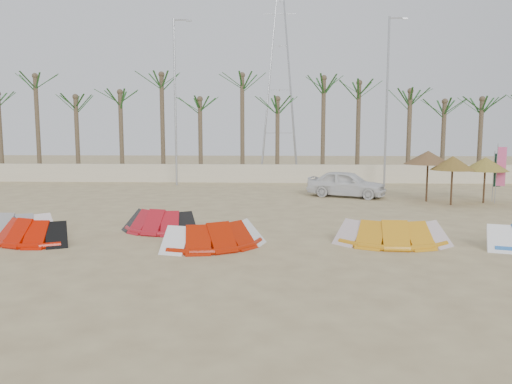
{
  "coord_description": "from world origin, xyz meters",
  "views": [
    {
      "loc": [
        0.83,
        -13.51,
        3.72
      ],
      "look_at": [
        0.0,
        6.0,
        1.3
      ],
      "focal_mm": 35.0,
      "sensor_mm": 36.0,
      "label": 1
    }
  ],
  "objects_px": {
    "kite_red_right": "(216,233)",
    "parasol_right": "(485,164)",
    "kite_orange": "(390,230)",
    "parasol_mid": "(453,163)",
    "kite_red_left": "(33,230)",
    "car": "(346,184)",
    "kite_red_mid": "(161,220)",
    "parasol_left": "(428,158)",
    "kite_grey": "(13,223)"
  },
  "relations": [
    {
      "from": "kite_orange",
      "to": "parasol_mid",
      "type": "distance_m",
      "value": 10.12
    },
    {
      "from": "kite_red_right",
      "to": "car",
      "type": "distance_m",
      "value": 13.55
    },
    {
      "from": "parasol_left",
      "to": "parasol_right",
      "type": "xyz_separation_m",
      "value": [
        2.77,
        -0.44,
        -0.3
      ]
    },
    {
      "from": "kite_grey",
      "to": "parasol_mid",
      "type": "bearing_deg",
      "value": 23.5
    },
    {
      "from": "kite_red_right",
      "to": "kite_orange",
      "type": "height_order",
      "value": "same"
    },
    {
      "from": "kite_red_left",
      "to": "parasol_right",
      "type": "distance_m",
      "value": 21.26
    },
    {
      "from": "kite_orange",
      "to": "parasol_left",
      "type": "bearing_deg",
      "value": 67.58
    },
    {
      "from": "kite_red_mid",
      "to": "parasol_left",
      "type": "height_order",
      "value": "parasol_left"
    },
    {
      "from": "kite_red_right",
      "to": "parasol_left",
      "type": "relative_size",
      "value": 1.45
    },
    {
      "from": "kite_red_mid",
      "to": "parasol_mid",
      "type": "relative_size",
      "value": 1.29
    },
    {
      "from": "kite_grey",
      "to": "parasol_right",
      "type": "relative_size",
      "value": 1.38
    },
    {
      "from": "kite_red_left",
      "to": "kite_red_mid",
      "type": "distance_m",
      "value": 4.34
    },
    {
      "from": "kite_grey",
      "to": "parasol_right",
      "type": "xyz_separation_m",
      "value": [
        20.09,
        8.69,
        1.59
      ]
    },
    {
      "from": "kite_orange",
      "to": "car",
      "type": "distance_m",
      "value": 11.57
    },
    {
      "from": "kite_red_mid",
      "to": "kite_orange",
      "type": "distance_m",
      "value": 8.26
    },
    {
      "from": "parasol_left",
      "to": "parasol_right",
      "type": "bearing_deg",
      "value": -9.09
    },
    {
      "from": "kite_grey",
      "to": "kite_red_left",
      "type": "distance_m",
      "value": 1.7
    },
    {
      "from": "kite_red_left",
      "to": "kite_orange",
      "type": "relative_size",
      "value": 0.91
    },
    {
      "from": "kite_red_right",
      "to": "parasol_right",
      "type": "relative_size",
      "value": 1.64
    },
    {
      "from": "kite_red_mid",
      "to": "car",
      "type": "height_order",
      "value": "car"
    },
    {
      "from": "kite_grey",
      "to": "kite_red_right",
      "type": "bearing_deg",
      "value": -10.72
    },
    {
      "from": "kite_orange",
      "to": "parasol_mid",
      "type": "relative_size",
      "value": 1.48
    },
    {
      "from": "kite_red_right",
      "to": "parasol_right",
      "type": "height_order",
      "value": "parasol_right"
    },
    {
      "from": "kite_orange",
      "to": "parasol_right",
      "type": "relative_size",
      "value": 1.54
    },
    {
      "from": "kite_grey",
      "to": "parasol_mid",
      "type": "xyz_separation_m",
      "value": [
        18.17,
        7.9,
        1.68
      ]
    },
    {
      "from": "kite_grey",
      "to": "kite_orange",
      "type": "height_order",
      "value": "same"
    },
    {
      "from": "kite_red_left",
      "to": "parasol_right",
      "type": "relative_size",
      "value": 1.41
    },
    {
      "from": "parasol_left",
      "to": "car",
      "type": "xyz_separation_m",
      "value": [
        -3.96,
        1.67,
        -1.57
      ]
    },
    {
      "from": "kite_red_mid",
      "to": "parasol_mid",
      "type": "height_order",
      "value": "parasol_mid"
    },
    {
      "from": "parasol_right",
      "to": "kite_orange",
      "type": "bearing_deg",
      "value": -125.95
    },
    {
      "from": "parasol_mid",
      "to": "car",
      "type": "bearing_deg",
      "value": 148.97
    },
    {
      "from": "parasol_right",
      "to": "car",
      "type": "height_order",
      "value": "parasol_right"
    },
    {
      "from": "parasol_mid",
      "to": "kite_orange",
      "type": "bearing_deg",
      "value": -119.65
    },
    {
      "from": "car",
      "to": "parasol_mid",
      "type": "bearing_deg",
      "value": -98.28
    },
    {
      "from": "kite_grey",
      "to": "car",
      "type": "height_order",
      "value": "car"
    },
    {
      "from": "kite_grey",
      "to": "parasol_right",
      "type": "height_order",
      "value": "parasol_right"
    },
    {
      "from": "kite_red_left",
      "to": "car",
      "type": "height_order",
      "value": "car"
    },
    {
      "from": "kite_orange",
      "to": "kite_red_mid",
      "type": "bearing_deg",
      "value": 168.35
    },
    {
      "from": "kite_orange",
      "to": "car",
      "type": "relative_size",
      "value": 0.84
    },
    {
      "from": "kite_orange",
      "to": "kite_red_left",
      "type": "bearing_deg",
      "value": -178.37
    },
    {
      "from": "car",
      "to": "kite_red_left",
      "type": "bearing_deg",
      "value": 157.36
    },
    {
      "from": "parasol_left",
      "to": "kite_red_mid",
      "type": "bearing_deg",
      "value": -145.94
    },
    {
      "from": "kite_grey",
      "to": "parasol_mid",
      "type": "height_order",
      "value": "parasol_mid"
    },
    {
      "from": "kite_red_left",
      "to": "kite_orange",
      "type": "bearing_deg",
      "value": 1.63
    },
    {
      "from": "kite_grey",
      "to": "kite_red_left",
      "type": "height_order",
      "value": "same"
    },
    {
      "from": "kite_red_mid",
      "to": "kite_red_right",
      "type": "bearing_deg",
      "value": -44.42
    },
    {
      "from": "kite_red_left",
      "to": "kite_orange",
      "type": "xyz_separation_m",
      "value": [
        11.94,
        0.34,
        0.0
      ]
    },
    {
      "from": "kite_red_left",
      "to": "kite_red_right",
      "type": "distance_m",
      "value": 6.22
    },
    {
      "from": "kite_orange",
      "to": "kite_grey",
      "type": "bearing_deg",
      "value": 176.67
    },
    {
      "from": "kite_red_mid",
      "to": "parasol_left",
      "type": "xyz_separation_m",
      "value": [
        12.18,
        8.23,
        1.9
      ]
    }
  ]
}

